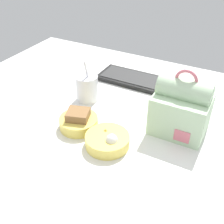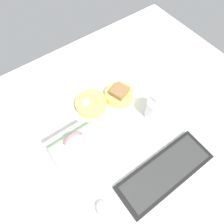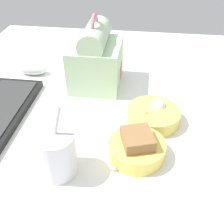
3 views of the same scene
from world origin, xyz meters
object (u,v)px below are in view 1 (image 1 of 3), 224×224
keyboard (142,81)px  lunch_bag (181,108)px  bento_bowl_sandwich (79,121)px  computer_mouse (204,96)px  bento_bowl_snacks (107,140)px  soup_cup (87,87)px

keyboard → lunch_bag: size_ratio=1.74×
bento_bowl_sandwich → computer_mouse: bento_bowl_sandwich is taller
bento_bowl_sandwich → keyboard: bearing=79.9°
bento_bowl_snacks → computer_mouse: bento_bowl_snacks is taller
keyboard → lunch_bag: (23.57, -23.75, 7.62)cm
soup_cup → bento_bowl_snacks: size_ratio=1.23×
keyboard → lunch_bag: 34.32cm
lunch_bag → computer_mouse: size_ratio=2.36×
keyboard → computer_mouse: 26.96cm
lunch_bag → soup_cup: (-37.21, 1.78, -3.28)cm
computer_mouse → lunch_bag: bearing=-98.5°
keyboard → soup_cup: bearing=-121.8°
lunch_bag → bento_bowl_snacks: (-17.24, -18.27, -6.56)cm
lunch_bag → soup_cup: bearing=177.3°
soup_cup → computer_mouse: 45.63cm
computer_mouse → soup_cup: bearing=-153.0°
keyboard → bento_bowl_snacks: (6.33, -42.01, 1.06)cm
bento_bowl_sandwich → computer_mouse: size_ratio=1.38×
keyboard → lunch_bag: bearing=-45.2°
keyboard → bento_bowl_snacks: bearing=-81.4°
soup_cup → bento_bowl_snacks: 28.48cm
lunch_bag → computer_mouse: lunch_bag is taller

